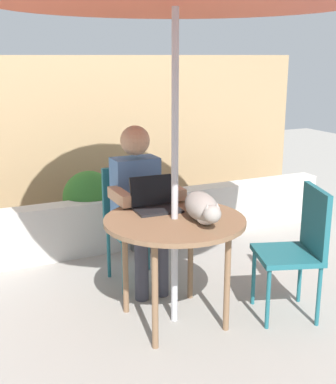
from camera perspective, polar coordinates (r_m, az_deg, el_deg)
ground_plane at (r=3.54m, az=0.71°, el=-14.13°), size 14.00×14.00×0.00m
fence_back at (r=5.29m, az=-10.06°, el=5.45°), size 5.14×0.08×1.73m
planter_wall_low at (r=4.65m, az=-6.93°, el=-3.67°), size 4.63×0.20×0.48m
patio_table at (r=3.27m, az=0.75°, el=-4.12°), size 0.91×0.91×0.72m
chair_occupied at (r=3.98m, az=-4.07°, el=-2.55°), size 0.40×0.40×0.89m
chair_empty at (r=3.52m, az=14.55°, el=-5.42°), size 0.51×0.51×0.89m
person_seated at (r=3.79m, az=-3.25°, el=-0.76°), size 0.48×0.48×1.23m
laptop at (r=3.44m, az=-1.54°, el=-0.88°), size 0.31×0.27×0.21m
cat at (r=3.19m, az=3.87°, el=-1.78°), size 0.27×0.64×0.17m
potted_plant_near_fence at (r=4.66m, az=-2.52°, el=-2.77°), size 0.34×0.34×0.58m
potted_plant_by_chair at (r=4.76m, az=-8.78°, el=-1.41°), size 0.48×0.48×0.71m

